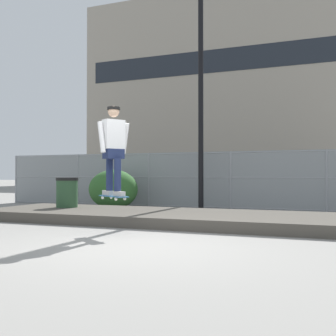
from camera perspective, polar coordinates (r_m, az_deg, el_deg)
The scene contains 11 objects.
ground_plane at distance 6.34m, azimuth -4.99°, elevation -11.01°, with size 120.00×120.00×0.00m, color gray.
gravel_berm at distance 9.28m, azimuth 3.73°, elevation -7.07°, with size 10.52×2.69×0.24m, color #4C473F.
skateboard at distance 7.54m, azimuth -7.71°, elevation -4.00°, with size 0.78×0.60×0.07m.
skater at distance 7.55m, azimuth -7.69°, elevation 3.21°, with size 0.66×0.61×1.66m.
chain_fence at distance 12.98m, azimuth 8.80°, elevation -1.70°, with size 17.13×0.06×1.85m.
street_lamp at distance 12.96m, azimuth 4.64°, elevation 15.50°, with size 0.44×0.44×7.82m.
parked_car_near at distance 18.49m, azimuth -7.28°, elevation -1.76°, with size 4.42×1.99×1.66m.
parked_car_mid at distance 16.39m, azimuth 10.77°, elevation -1.86°, with size 4.54×2.23×1.66m.
library_building at distance 52.34m, azimuth 8.18°, elevation 9.70°, with size 30.78×16.02×21.50m.
shrub_left at distance 13.17m, azimuth -7.73°, elevation -2.99°, with size 1.64×1.34×1.27m.
trash_bin at distance 11.12m, azimuth -14.05°, elevation -3.95°, with size 0.59×0.59×1.03m.
Camera 1 is at (2.73, -5.62, 1.11)m, focal length 43.22 mm.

